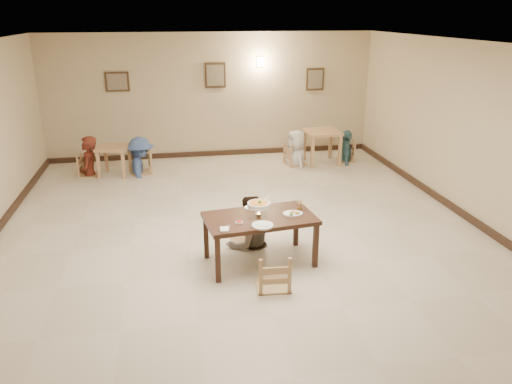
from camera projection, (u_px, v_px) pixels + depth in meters
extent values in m
plane|color=beige|center=(244.00, 238.00, 8.06)|extent=(10.00, 10.00, 0.00)
plane|color=white|center=(242.00, 45.00, 7.04)|extent=(10.00, 10.00, 0.00)
plane|color=beige|center=(212.00, 96.00, 12.17)|extent=(10.00, 0.00, 10.00)
plane|color=beige|center=(373.00, 363.00, 2.92)|extent=(10.00, 0.00, 10.00)
plane|color=beige|center=(482.00, 137.00, 8.21)|extent=(0.00, 10.00, 10.00)
cube|color=#311F15|center=(213.00, 153.00, 12.64)|extent=(8.00, 0.06, 0.12)
cube|color=#311F15|center=(468.00, 217.00, 8.70)|extent=(0.06, 10.00, 0.12)
cube|color=#3C2818|center=(117.00, 82.00, 11.63)|extent=(0.55, 0.03, 0.45)
cube|color=gray|center=(117.00, 82.00, 11.62)|extent=(0.45, 0.01, 0.37)
cube|color=#3C2818|center=(215.00, 75.00, 11.98)|extent=(0.50, 0.03, 0.60)
cube|color=gray|center=(215.00, 75.00, 11.97)|extent=(0.41, 0.01, 0.49)
cube|color=#3C2818|center=(315.00, 79.00, 12.45)|extent=(0.45, 0.03, 0.55)
cube|color=gray|center=(315.00, 79.00, 12.43)|extent=(0.37, 0.01, 0.45)
cube|color=#FFD88C|center=(260.00, 62.00, 12.06)|extent=(0.16, 0.05, 0.22)
cube|color=#3C2014|center=(260.00, 218.00, 7.04)|extent=(1.63, 1.05, 0.06)
cube|color=#3C2014|center=(218.00, 260.00, 6.63)|extent=(0.07, 0.07, 0.66)
cube|color=#3C2014|center=(316.00, 246.00, 7.03)|extent=(0.07, 0.07, 0.66)
cube|color=#3C2014|center=(206.00, 237.00, 7.30)|extent=(0.07, 0.07, 0.66)
cube|color=#3C2014|center=(296.00, 226.00, 7.70)|extent=(0.07, 0.07, 0.66)
cube|color=tan|center=(246.00, 218.00, 7.76)|extent=(0.43, 0.43, 0.05)
cube|color=tan|center=(273.00, 257.00, 6.48)|extent=(0.45, 0.45, 0.05)
imported|color=gray|center=(249.00, 196.00, 7.58)|extent=(0.93, 0.82, 1.59)
torus|color=silver|center=(259.00, 207.00, 6.99)|extent=(0.25, 0.25, 0.01)
cylinder|color=silver|center=(259.00, 215.00, 7.03)|extent=(0.07, 0.07, 0.04)
cone|color=#FFA526|center=(259.00, 212.00, 7.02)|extent=(0.04, 0.04, 0.06)
cylinder|color=white|center=(259.00, 205.00, 6.98)|extent=(0.32, 0.32, 0.07)
cylinder|color=#C76717|center=(259.00, 203.00, 6.97)|extent=(0.28, 0.28, 0.02)
sphere|color=#2D7223|center=(260.00, 202.00, 6.96)|extent=(0.04, 0.04, 0.04)
cylinder|color=silver|center=(267.00, 199.00, 7.04)|extent=(0.15, 0.09, 0.10)
cylinder|color=silver|center=(265.00, 210.00, 7.08)|extent=(0.01, 0.01, 0.14)
cylinder|color=silver|center=(251.00, 211.00, 7.05)|extent=(0.01, 0.01, 0.14)
cylinder|color=silver|center=(260.00, 215.00, 6.91)|extent=(0.01, 0.01, 0.14)
cylinder|color=white|center=(253.00, 208.00, 7.32)|extent=(0.27, 0.27, 0.02)
ellipsoid|color=white|center=(253.00, 207.00, 7.32)|extent=(0.18, 0.15, 0.06)
cylinder|color=white|center=(263.00, 225.00, 6.71)|extent=(0.29, 0.29, 0.02)
ellipsoid|color=white|center=(263.00, 225.00, 6.71)|extent=(0.19, 0.16, 0.07)
cylinder|color=white|center=(293.00, 214.00, 7.09)|extent=(0.29, 0.29, 0.02)
sphere|color=#2D7223|center=(291.00, 214.00, 7.00)|extent=(0.05, 0.05, 0.05)
cylinder|color=white|center=(239.00, 222.00, 6.81)|extent=(0.11, 0.11, 0.02)
cylinder|color=#970E04|center=(239.00, 222.00, 6.81)|extent=(0.08, 0.08, 0.01)
cube|color=white|center=(224.00, 230.00, 6.57)|extent=(0.12, 0.16, 0.03)
cube|color=silver|center=(227.00, 227.00, 6.65)|extent=(0.04, 0.16, 0.01)
cube|color=silver|center=(229.00, 227.00, 6.65)|extent=(0.04, 0.16, 0.01)
cylinder|color=white|center=(300.00, 205.00, 7.24)|extent=(0.07, 0.07, 0.14)
cylinder|color=orange|center=(299.00, 206.00, 7.24)|extent=(0.06, 0.06, 0.10)
cube|color=tan|center=(113.00, 147.00, 10.94)|extent=(0.78, 0.78, 0.06)
cube|color=tan|center=(99.00, 165.00, 10.80)|extent=(0.07, 0.07, 0.60)
cube|color=tan|center=(123.00, 166.00, 10.80)|extent=(0.07, 0.07, 0.60)
cube|color=tan|center=(106.00, 159.00, 11.31)|extent=(0.07, 0.07, 0.60)
cube|color=tan|center=(130.00, 159.00, 11.31)|extent=(0.07, 0.07, 0.60)
cube|color=tan|center=(322.00, 132.00, 11.79)|extent=(0.81, 0.81, 0.06)
cube|color=tan|center=(312.00, 153.00, 11.55)|extent=(0.07, 0.07, 0.73)
cube|color=tan|center=(340.00, 151.00, 11.68)|extent=(0.07, 0.07, 0.73)
cube|color=tan|center=(304.00, 145.00, 12.17)|extent=(0.07, 0.07, 0.73)
cube|color=tan|center=(330.00, 144.00, 12.30)|extent=(0.07, 0.07, 0.73)
cube|color=tan|center=(88.00, 158.00, 10.98)|extent=(0.42, 0.42, 0.05)
cube|color=tan|center=(140.00, 154.00, 11.14)|extent=(0.46, 0.46, 0.05)
cube|color=tan|center=(296.00, 146.00, 11.78)|extent=(0.47, 0.47, 0.05)
cube|color=tan|center=(346.00, 145.00, 12.07)|extent=(0.42, 0.42, 0.05)
imported|color=#5D2217|center=(86.00, 137.00, 10.82)|extent=(0.47, 0.67, 1.77)
imported|color=#4162A3|center=(139.00, 137.00, 11.01)|extent=(0.72, 1.13, 1.65)
imported|color=silver|center=(297.00, 130.00, 11.66)|extent=(0.65, 0.88, 1.65)
imported|color=teal|center=(347.00, 130.00, 11.95)|extent=(0.58, 0.95, 1.52)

